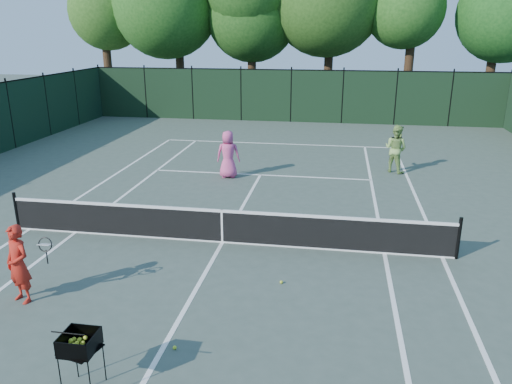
% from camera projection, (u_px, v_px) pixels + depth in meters
% --- Properties ---
extents(ground, '(90.00, 90.00, 0.00)m').
position_uv_depth(ground, '(222.00, 242.00, 12.97)').
color(ground, '#414F44').
rests_on(ground, ground).
extents(sideline_doubles_left, '(0.10, 23.77, 0.01)m').
position_uv_depth(sideline_doubles_left, '(30.00, 229.00, 13.82)').
color(sideline_doubles_left, white).
rests_on(sideline_doubles_left, ground).
extents(sideline_doubles_right, '(0.10, 23.77, 0.01)m').
position_uv_depth(sideline_doubles_right, '(442.00, 257.00, 12.12)').
color(sideline_doubles_right, white).
rests_on(sideline_doubles_right, ground).
extents(sideline_singles_left, '(0.10, 23.77, 0.01)m').
position_uv_depth(sideline_singles_left, '(76.00, 232.00, 13.61)').
color(sideline_singles_left, white).
rests_on(sideline_singles_left, ground).
extents(sideline_singles_right, '(0.10, 23.77, 0.01)m').
position_uv_depth(sideline_singles_right, '(385.00, 253.00, 12.33)').
color(sideline_singles_right, white).
rests_on(sideline_singles_right, ground).
extents(baseline_far, '(10.97, 0.10, 0.01)m').
position_uv_depth(baseline_far, '(278.00, 144.00, 24.11)').
color(baseline_far, white).
rests_on(baseline_far, ground).
extents(service_line_far, '(8.23, 0.10, 0.01)m').
position_uv_depth(service_line_far, '(260.00, 175.00, 18.97)').
color(service_line_far, white).
rests_on(service_line_far, ground).
extents(center_service_line, '(0.10, 12.80, 0.01)m').
position_uv_depth(center_service_line, '(222.00, 242.00, 12.97)').
color(center_service_line, white).
rests_on(center_service_line, ground).
extents(tennis_net, '(11.69, 0.09, 1.06)m').
position_uv_depth(tennis_net, '(222.00, 225.00, 12.82)').
color(tennis_net, black).
rests_on(tennis_net, ground).
extents(fence_far, '(24.00, 0.05, 3.00)m').
position_uv_depth(fence_far, '(291.00, 96.00, 29.38)').
color(fence_far, black).
rests_on(fence_far, ground).
extents(coach, '(1.05, 0.59, 1.64)m').
position_uv_depth(coach, '(18.00, 264.00, 9.95)').
color(coach, red).
rests_on(coach, ground).
extents(player_pink, '(0.91, 0.65, 1.76)m').
position_uv_depth(player_pink, '(228.00, 154.00, 18.41)').
color(player_pink, '#D64B87').
rests_on(player_pink, ground).
extents(player_green, '(1.13, 1.08, 1.84)m').
position_uv_depth(player_green, '(396.00, 149.00, 19.10)').
color(player_green, '#86AF57').
rests_on(player_green, ground).
extents(ball_hopper, '(0.62, 0.62, 0.98)m').
position_uv_depth(ball_hopper, '(79.00, 343.00, 7.46)').
color(ball_hopper, black).
rests_on(ball_hopper, ground).
extents(loose_ball_near_cart, '(0.07, 0.07, 0.07)m').
position_uv_depth(loose_ball_near_cart, '(175.00, 348.00, 8.64)').
color(loose_ball_near_cart, '#CAF031').
rests_on(loose_ball_near_cart, ground).
extents(loose_ball_midcourt, '(0.07, 0.07, 0.07)m').
position_uv_depth(loose_ball_midcourt, '(281.00, 282.00, 10.88)').
color(loose_ball_midcourt, '#BFD32B').
rests_on(loose_ball_midcourt, ground).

